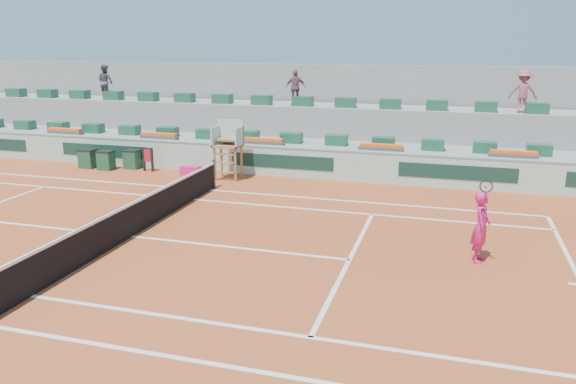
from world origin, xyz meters
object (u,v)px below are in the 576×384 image
object	(u,v)px
umpire_chair	(229,141)
player_bag	(191,170)
drink_cooler_a	(132,159)
tennis_player	(481,227)

from	to	relation	value
umpire_chair	player_bag	bearing A→B (deg)	176.69
player_bag	umpire_chair	xyz separation A→B (m)	(1.82, -0.11, 1.35)
drink_cooler_a	tennis_player	xyz separation A→B (m)	(14.45, -7.12, 0.51)
player_bag	drink_cooler_a	size ratio (longest dim) A/B	1.02
player_bag	umpire_chair	size ratio (longest dim) A/B	0.36
player_bag	tennis_player	world-z (taller)	tennis_player
player_bag	drink_cooler_a	bearing A→B (deg)	172.54
tennis_player	drink_cooler_a	bearing A→B (deg)	153.76
drink_cooler_a	tennis_player	size ratio (longest dim) A/B	0.37
umpire_chair	drink_cooler_a	world-z (taller)	umpire_chair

